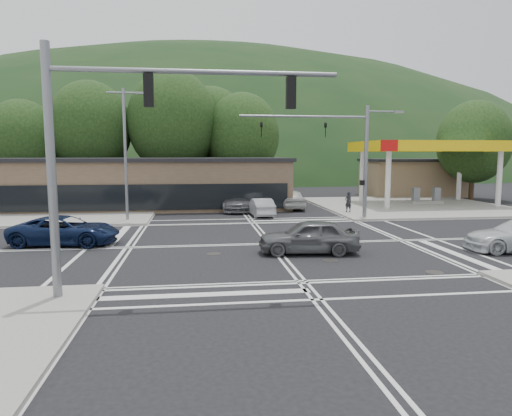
{
  "coord_description": "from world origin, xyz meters",
  "views": [
    {
      "loc": [
        -3.79,
        -22.97,
        4.65
      ],
      "look_at": [
        -0.22,
        4.07,
        1.4
      ],
      "focal_mm": 32.0,
      "sensor_mm": 36.0,
      "label": 1
    }
  ],
  "objects": [
    {
      "name": "sidewalk_nw",
      "position": [
        -15.0,
        15.0,
        0.07
      ],
      "size": [
        16.0,
        16.0,
        0.15
      ],
      "primitive_type": "cube",
      "color": "gray",
      "rests_on": "ground"
    },
    {
      "name": "convenience_store",
      "position": [
        20.0,
        25.0,
        1.9
      ],
      "size": [
        10.0,
        6.0,
        3.8
      ],
      "primitive_type": "cube",
      "color": "#846B4F",
      "rests_on": "ground"
    },
    {
      "name": "tree_n_e",
      "position": [
        -2.0,
        28.0,
        7.14
      ],
      "size": [
        8.4,
        8.4,
        11.98
      ],
      "color": "#382619",
      "rests_on": "ground"
    },
    {
      "name": "car_queue_a",
      "position": [
        1.0,
        10.64,
        0.68
      ],
      "size": [
        1.72,
        4.21,
        1.36
      ],
      "primitive_type": "imported",
      "rotation": [
        0.0,
        0.0,
        3.21
      ],
      "color": "#9A9DA1",
      "rests_on": "ground"
    },
    {
      "name": "streetlight_nw",
      "position": [
        -8.44,
        9.0,
        5.05
      ],
      "size": [
        2.5,
        0.25,
        9.0
      ],
      "color": "slate",
      "rests_on": "ground"
    },
    {
      "name": "tree_n_b",
      "position": [
        -6.0,
        24.0,
        7.79
      ],
      "size": [
        9.0,
        9.0,
        12.98
      ],
      "color": "#382619",
      "rests_on": "ground"
    },
    {
      "name": "tree_ne",
      "position": [
        24.0,
        20.0,
        5.84
      ],
      "size": [
        7.2,
        7.2,
        9.99
      ],
      "color": "#382619",
      "rests_on": "ground"
    },
    {
      "name": "car_queue_b",
      "position": [
        4.12,
        14.78,
        0.84
      ],
      "size": [
        2.0,
        4.92,
        1.67
      ],
      "primitive_type": "imported",
      "rotation": [
        0.0,
        0.0,
        3.14
      ],
      "color": "silver",
      "rests_on": "ground"
    },
    {
      "name": "tree_n_c",
      "position": [
        1.0,
        24.0,
        6.49
      ],
      "size": [
        7.6,
        7.6,
        10.87
      ],
      "color": "#382619",
      "rests_on": "ground"
    },
    {
      "name": "car_grey_center",
      "position": [
        1.42,
        -2.43,
        0.8
      ],
      "size": [
        4.86,
        2.38,
        1.59
      ],
      "primitive_type": "imported",
      "rotation": [
        0.0,
        0.0,
        -1.68
      ],
      "color": "#545558",
      "rests_on": "ground"
    },
    {
      "name": "pedestrian",
      "position": [
        7.92,
        10.95,
        0.94
      ],
      "size": [
        0.65,
        0.51,
        1.58
      ],
      "primitive_type": "imported",
      "rotation": [
        0.0,
        0.0,
        3.39
      ],
      "color": "black",
      "rests_on": "sidewalk_ne"
    },
    {
      "name": "tree_n_d",
      "position": [
        -20.0,
        23.0,
        5.84
      ],
      "size": [
        6.8,
        6.8,
        9.76
      ],
      "color": "#382619",
      "rests_on": "ground"
    },
    {
      "name": "sidewalk_ne",
      "position": [
        15.0,
        15.0,
        0.07
      ],
      "size": [
        16.0,
        16.0,
        0.15
      ],
      "primitive_type": "cube",
      "color": "gray",
      "rests_on": "ground"
    },
    {
      "name": "car_northbound",
      "position": [
        -0.5,
        14.08,
        0.82
      ],
      "size": [
        2.65,
        5.8,
        1.65
      ],
      "primitive_type": "imported",
      "rotation": [
        0.0,
        0.0,
        -0.06
      ],
      "color": "slate",
      "rests_on": "ground"
    },
    {
      "name": "ground",
      "position": [
        0.0,
        0.0,
        0.0
      ],
      "size": [
        120.0,
        120.0,
        0.0
      ],
      "primitive_type": "plane",
      "color": "black",
      "rests_on": "ground"
    },
    {
      "name": "tree_n_a",
      "position": [
        -14.0,
        24.0,
        7.14
      ],
      "size": [
        8.0,
        8.0,
        11.75
      ],
      "color": "#382619",
      "rests_on": "ground"
    },
    {
      "name": "signal_mast_sw",
      "position": [
        -6.39,
        -8.2,
        5.12
      ],
      "size": [
        9.14,
        0.28,
        8.0
      ],
      "color": "slate",
      "rests_on": "ground"
    },
    {
      "name": "commercial_row",
      "position": [
        -8.0,
        17.0,
        2.0
      ],
      "size": [
        24.0,
        8.0,
        4.0
      ],
      "primitive_type": "cube",
      "color": "brown",
      "rests_on": "ground"
    },
    {
      "name": "signal_mast_ne",
      "position": [
        6.95,
        8.2,
        5.07
      ],
      "size": [
        11.65,
        0.3,
        8.0
      ],
      "color": "slate",
      "rests_on": "ground"
    },
    {
      "name": "car_blue_west",
      "position": [
        -10.48,
        1.17,
        0.74
      ],
      "size": [
        5.62,
        3.1,
        1.49
      ],
      "primitive_type": "imported",
      "rotation": [
        0.0,
        0.0,
        1.45
      ],
      "color": "#0D1A3C",
      "rests_on": "ground"
    },
    {
      "name": "hill_north",
      "position": [
        0.0,
        90.0,
        0.0
      ],
      "size": [
        252.0,
        126.0,
        140.0
      ],
      "primitive_type": "ellipsoid",
      "color": "#173417",
      "rests_on": "ground"
    },
    {
      "name": "gas_station_canopy",
      "position": [
        16.99,
        15.99,
        5.04
      ],
      "size": [
        12.32,
        8.34,
        5.75
      ],
      "color": "silver",
      "rests_on": "ground"
    }
  ]
}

